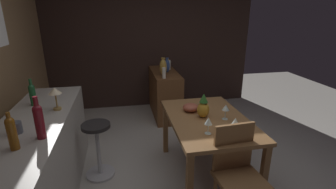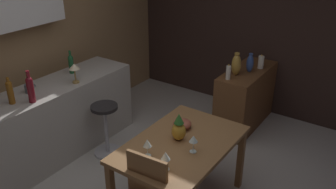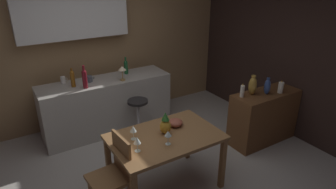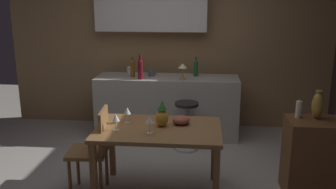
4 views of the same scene
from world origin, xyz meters
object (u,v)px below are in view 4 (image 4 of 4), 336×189
at_px(fruit_bowl, 181,120).
at_px(cup_slate, 152,73).
at_px(wine_bottle_green, 196,68).
at_px(pillar_candle_short, 299,109).
at_px(chair_near_window, 94,148).
at_px(wine_bottle_ruby, 140,68).
at_px(wine_bottle_amber, 132,68).
at_px(wine_glass_right, 127,111).
at_px(pineapple_centerpiece, 162,115).
at_px(wine_glass_center, 116,118).
at_px(counter_lamp, 183,67).
at_px(bar_stool, 186,124).
at_px(wine_glass_left, 150,121).
at_px(cup_white, 129,70).
at_px(dining_table, 158,136).
at_px(vase_brass, 318,105).

xyz_separation_m(fruit_bowl, cup_slate, (-0.54, 1.66, 0.16)).
relative_size(wine_bottle_green, pillar_candle_short, 1.44).
bearing_deg(chair_near_window, wine_bottle_ruby, 81.91).
relative_size(wine_bottle_amber, pillar_candle_short, 1.43).
height_order(wine_glass_right, pineapple_centerpiece, pineapple_centerpiece).
distance_m(chair_near_window, cup_slate, 1.92).
height_order(wine_glass_center, counter_lamp, counter_lamp).
relative_size(bar_stool, cup_slate, 5.08).
bearing_deg(chair_near_window, wine_glass_left, -11.35).
height_order(pineapple_centerpiece, wine_bottle_amber, wine_bottle_amber).
height_order(fruit_bowl, wine_bottle_amber, wine_bottle_amber).
bearing_deg(wine_glass_right, wine_glass_left, -46.03).
height_order(pineapple_centerpiece, wine_bottle_ruby, wine_bottle_ruby).
distance_m(chair_near_window, cup_white, 2.03).
distance_m(wine_glass_left, wine_glass_center, 0.36).
bearing_deg(pineapple_centerpiece, wine_glass_center, -160.04).
height_order(cup_slate, pillar_candle_short, pillar_candle_short).
bearing_deg(wine_bottle_green, cup_white, 174.71).
bearing_deg(cup_slate, wine_glass_right, -91.06).
distance_m(wine_glass_left, wine_glass_right, 0.41).
relative_size(chair_near_window, wine_bottle_amber, 3.20).
xyz_separation_m(pineapple_centerpiece, wine_bottle_green, (0.30, 1.79, 0.17)).
distance_m(bar_stool, wine_glass_left, 1.52).
bearing_deg(cup_white, fruit_bowl, -63.24).
xyz_separation_m(dining_table, wine_bottle_amber, (-0.59, 1.71, 0.39)).
relative_size(bar_stool, wine_bottle_ruby, 1.90).
xyz_separation_m(dining_table, vase_brass, (1.62, 0.21, 0.31)).
relative_size(wine_glass_left, pillar_candle_short, 0.83).
distance_m(pineapple_centerpiece, cup_slate, 1.78).
distance_m(chair_near_window, bar_stool, 1.57).
distance_m(counter_lamp, pillar_candle_short, 1.87).
relative_size(dining_table, wine_glass_right, 7.51).
xyz_separation_m(dining_table, chair_near_window, (-0.68, -0.04, -0.14)).
bearing_deg(cup_white, chair_near_window, -89.81).
distance_m(dining_table, wine_bottle_green, 1.91).
bearing_deg(fruit_bowl, cup_slate, 108.12).
relative_size(wine_glass_center, cup_white, 1.58).
xyz_separation_m(dining_table, wine_glass_center, (-0.41, -0.11, 0.22)).
distance_m(wine_glass_center, cup_white, 2.07).
height_order(wine_glass_left, wine_bottle_green, wine_bottle_green).
xyz_separation_m(chair_near_window, fruit_bowl, (0.90, 0.18, 0.27)).
distance_m(wine_glass_left, pillar_candle_short, 1.56).
height_order(fruit_bowl, wine_bottle_ruby, wine_bottle_ruby).
bearing_deg(wine_glass_center, chair_near_window, 165.56).
distance_m(wine_glass_center, cup_slate, 1.91).
distance_m(wine_glass_right, pillar_candle_short, 1.79).
xyz_separation_m(wine_glass_right, cup_slate, (0.03, 1.66, 0.08)).
distance_m(wine_bottle_ruby, cup_white, 0.46).
bearing_deg(cup_slate, wine_bottle_green, 4.47).
xyz_separation_m(dining_table, wine_glass_right, (-0.35, 0.13, 0.22)).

